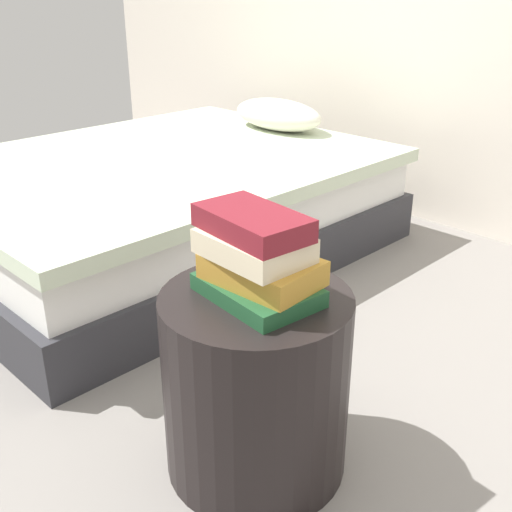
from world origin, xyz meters
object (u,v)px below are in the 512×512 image
(book_ochre, at_px, (262,269))
(book_maroon, at_px, (254,222))
(book_forest, at_px, (258,290))
(book_cream, at_px, (255,245))
(side_table, at_px, (256,383))
(bed, at_px, (164,203))

(book_ochre, relative_size, book_maroon, 0.97)
(book_forest, height_order, book_ochre, book_ochre)
(book_cream, relative_size, book_maroon, 0.92)
(book_ochre, xyz_separation_m, book_maroon, (-0.02, -0.01, 0.12))
(side_table, height_order, book_ochre, book_ochre)
(book_maroon, bearing_deg, book_forest, -5.76)
(book_forest, distance_m, book_cream, 0.11)
(side_table, xyz_separation_m, book_cream, (-0.01, 0.00, 0.38))
(side_table, relative_size, book_ochre, 1.91)
(book_forest, relative_size, book_cream, 1.13)
(book_cream, height_order, book_maroon, book_maroon)
(bed, relative_size, book_cream, 8.02)
(book_forest, bearing_deg, book_cream, -179.26)
(book_cream, bearing_deg, side_table, -14.66)
(bed, height_order, side_table, bed)
(side_table, distance_m, book_forest, 0.27)
(side_table, distance_m, book_maroon, 0.44)
(bed, bearing_deg, book_ochre, -27.77)
(book_forest, xyz_separation_m, book_cream, (-0.01, 0.00, 0.11))
(bed, height_order, book_forest, bed)
(book_forest, xyz_separation_m, book_ochre, (0.00, 0.01, 0.05))
(book_ochre, bearing_deg, book_forest, -114.69)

